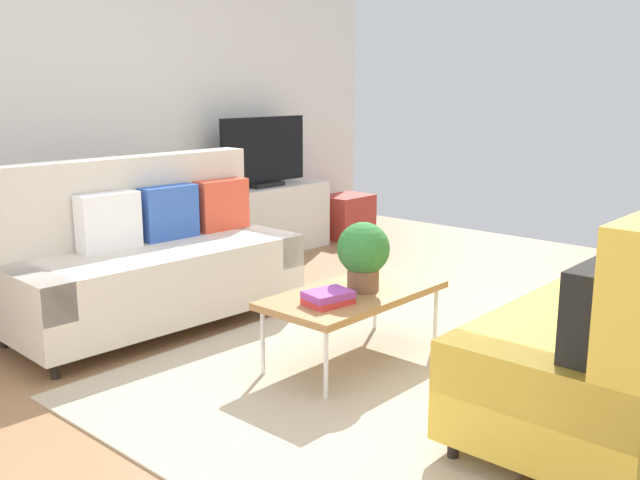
% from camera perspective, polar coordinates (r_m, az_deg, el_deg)
% --- Properties ---
extents(ground_plane, '(7.68, 7.68, 0.00)m').
position_cam_1_polar(ground_plane, '(4.11, 3.86, -10.07)').
color(ground_plane, '#936B47').
extents(wall_far, '(6.40, 0.12, 2.90)m').
position_cam_1_polar(wall_far, '(5.95, -18.04, 10.64)').
color(wall_far, white).
rests_on(wall_far, ground_plane).
extents(area_rug, '(2.90, 2.20, 0.01)m').
position_cam_1_polar(area_rug, '(4.03, 4.47, -10.46)').
color(area_rug, tan).
rests_on(area_rug, ground_plane).
extents(couch_beige, '(1.93, 0.92, 1.10)m').
position_cam_1_polar(couch_beige, '(4.81, -13.50, -1.40)').
color(couch_beige, beige).
rests_on(couch_beige, ground_plane).
extents(couch_green, '(1.91, 0.86, 1.10)m').
position_cam_1_polar(couch_green, '(3.63, 23.57, -6.76)').
color(couch_green, gold).
rests_on(couch_green, ground_plane).
extents(coffee_table, '(1.10, 0.56, 0.42)m').
position_cam_1_polar(coffee_table, '(4.05, 2.74, -4.49)').
color(coffee_table, '#9E7042').
rests_on(coffee_table, ground_plane).
extents(tv_console, '(1.40, 0.44, 0.64)m').
position_cam_1_polar(tv_console, '(6.71, -4.57, 1.61)').
color(tv_console, silver).
rests_on(tv_console, ground_plane).
extents(tv, '(1.00, 0.20, 0.64)m').
position_cam_1_polar(tv, '(6.61, -4.54, 6.98)').
color(tv, black).
rests_on(tv, tv_console).
extents(storage_trunk, '(0.52, 0.40, 0.44)m').
position_cam_1_polar(storage_trunk, '(7.45, 2.12, 1.94)').
color(storage_trunk, '#B2382D').
rests_on(storage_trunk, ground_plane).
extents(potted_plant, '(0.30, 0.30, 0.39)m').
position_cam_1_polar(potted_plant, '(4.00, 3.50, -1.02)').
color(potted_plant, brown).
rests_on(potted_plant, coffee_table).
extents(table_book_0, '(0.26, 0.21, 0.03)m').
position_cam_1_polar(table_book_0, '(3.80, 0.66, -4.93)').
color(table_book_0, red).
rests_on(table_book_0, coffee_table).
extents(table_book_1, '(0.27, 0.23, 0.04)m').
position_cam_1_polar(table_book_1, '(3.79, 0.66, -4.40)').
color(table_book_1, purple).
rests_on(table_book_1, table_book_0).
extents(vase_0, '(0.13, 0.13, 0.13)m').
position_cam_1_polar(vase_0, '(6.31, -8.77, 4.35)').
color(vase_0, '#B24C4C').
rests_on(vase_0, tv_console).
extents(bottle_0, '(0.05, 0.05, 0.18)m').
position_cam_1_polar(bottle_0, '(6.35, -6.97, 4.69)').
color(bottle_0, '#3359B2').
rests_on(bottle_0, tv_console).
extents(bottle_1, '(0.04, 0.04, 0.18)m').
position_cam_1_polar(bottle_1, '(6.42, -6.30, 4.79)').
color(bottle_1, '#3359B2').
rests_on(bottle_1, tv_console).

